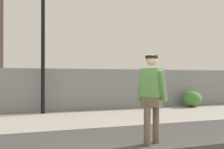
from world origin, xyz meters
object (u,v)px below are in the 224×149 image
(parked_car_far, at_px, (195,87))
(skater, at_px, (152,96))
(shrub_left, at_px, (192,99))
(parked_car_mid, at_px, (121,89))
(street_lamp, at_px, (43,4))

(parked_car_far, bearing_deg, skater, -130.72)
(skater, distance_m, shrub_left, 9.37)
(parked_car_mid, relative_size, shrub_left, 4.54)
(skater, xyz_separation_m, parked_car_mid, (3.58, 9.93, -0.28))
(skater, height_order, parked_car_mid, skater)
(skater, distance_m, parked_car_far, 13.70)
(parked_car_mid, xyz_separation_m, parked_car_far, (5.36, 0.45, 0.00))
(street_lamp, relative_size, parked_car_mid, 1.60)
(skater, xyz_separation_m, street_lamp, (-1.08, 7.06, 3.33))
(skater, distance_m, street_lamp, 7.88)
(street_lamp, xyz_separation_m, shrub_left, (7.25, -0.05, -4.07))
(skater, xyz_separation_m, parked_car_far, (8.94, 10.38, -0.28))
(street_lamp, relative_size, shrub_left, 7.28)
(parked_car_mid, bearing_deg, shrub_left, -48.42)
(skater, relative_size, shrub_left, 1.85)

